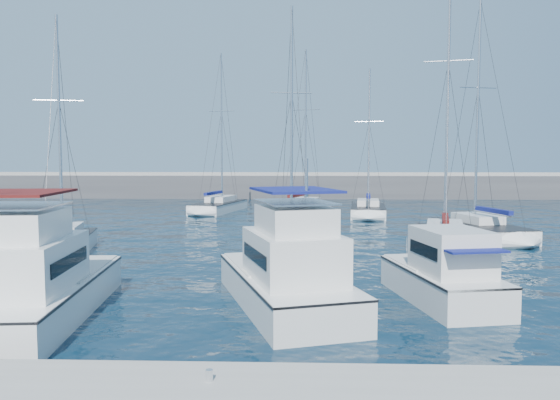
{
  "coord_description": "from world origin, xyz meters",
  "views": [
    {
      "loc": [
        1.88,
        -22.15,
        5.29
      ],
      "look_at": [
        0.84,
        8.05,
        3.0
      ],
      "focal_mm": 35.0,
      "sensor_mm": 36.0,
      "label": 1
    }
  ],
  "objects_px": {
    "sailboat_mid_c": "(293,235)",
    "sailboat_mid_d": "(445,240)",
    "motor_yacht_port_inner": "(32,286)",
    "sailboat_back_a": "(219,206)",
    "motor_yacht_stbd_outer": "(445,277)",
    "motor_yacht_stbd_inner": "(288,277)",
    "sailboat_mid_a": "(60,244)",
    "sailboat_mid_e": "(481,230)",
    "sailboat_back_c": "(368,211)",
    "sailboat_back_b": "(302,209)"
  },
  "relations": [
    {
      "from": "sailboat_back_c",
      "to": "sailboat_mid_c",
      "type": "bearing_deg",
      "value": -105.33
    },
    {
      "from": "motor_yacht_stbd_inner",
      "to": "motor_yacht_stbd_outer",
      "type": "xyz_separation_m",
      "value": [
        5.74,
        0.96,
        -0.19
      ]
    },
    {
      "from": "motor_yacht_port_inner",
      "to": "motor_yacht_stbd_inner",
      "type": "distance_m",
      "value": 8.5
    },
    {
      "from": "motor_yacht_port_inner",
      "to": "sailboat_mid_a",
      "type": "bearing_deg",
      "value": 104.72
    },
    {
      "from": "motor_yacht_port_inner",
      "to": "motor_yacht_stbd_inner",
      "type": "height_order",
      "value": "same"
    },
    {
      "from": "motor_yacht_stbd_inner",
      "to": "sailboat_back_b",
      "type": "relative_size",
      "value": 0.58
    },
    {
      "from": "sailboat_mid_c",
      "to": "sailboat_mid_d",
      "type": "relative_size",
      "value": 0.85
    },
    {
      "from": "motor_yacht_stbd_outer",
      "to": "motor_yacht_stbd_inner",
      "type": "bearing_deg",
      "value": 178.83
    },
    {
      "from": "motor_yacht_stbd_outer",
      "to": "sailboat_mid_c",
      "type": "xyz_separation_m",
      "value": [
        -5.69,
        13.78,
        -0.4
      ]
    },
    {
      "from": "sailboat_mid_a",
      "to": "sailboat_mid_c",
      "type": "bearing_deg",
      "value": 3.05
    },
    {
      "from": "motor_yacht_stbd_outer",
      "to": "sailboat_mid_c",
      "type": "height_order",
      "value": "sailboat_mid_c"
    },
    {
      "from": "sailboat_mid_a",
      "to": "sailboat_back_c",
      "type": "distance_m",
      "value": 28.34
    },
    {
      "from": "sailboat_mid_e",
      "to": "sailboat_back_b",
      "type": "relative_size",
      "value": 1.02
    },
    {
      "from": "sailboat_back_a",
      "to": "sailboat_back_c",
      "type": "distance_m",
      "value": 14.95
    },
    {
      "from": "sailboat_back_c",
      "to": "sailboat_back_b",
      "type": "bearing_deg",
      "value": 175.58
    },
    {
      "from": "motor_yacht_stbd_inner",
      "to": "sailboat_mid_e",
      "type": "relative_size",
      "value": 0.57
    },
    {
      "from": "motor_yacht_port_inner",
      "to": "sailboat_back_a",
      "type": "distance_m",
      "value": 37.09
    },
    {
      "from": "sailboat_back_a",
      "to": "sailboat_mid_e",
      "type": "bearing_deg",
      "value": -28.31
    },
    {
      "from": "motor_yacht_port_inner",
      "to": "motor_yacht_stbd_outer",
      "type": "xyz_separation_m",
      "value": [
        14.07,
        2.69,
        -0.19
      ]
    },
    {
      "from": "sailboat_mid_c",
      "to": "sailboat_back_a",
      "type": "relative_size",
      "value": 0.93
    },
    {
      "from": "motor_yacht_stbd_outer",
      "to": "sailboat_mid_d",
      "type": "relative_size",
      "value": 0.37
    },
    {
      "from": "sailboat_mid_d",
      "to": "sailboat_back_a",
      "type": "relative_size",
      "value": 1.1
    },
    {
      "from": "motor_yacht_stbd_inner",
      "to": "motor_yacht_stbd_outer",
      "type": "distance_m",
      "value": 5.82
    },
    {
      "from": "motor_yacht_stbd_outer",
      "to": "sailboat_mid_e",
      "type": "bearing_deg",
      "value": 57.18
    },
    {
      "from": "motor_yacht_stbd_outer",
      "to": "sailboat_back_a",
      "type": "xyz_separation_m",
      "value": [
        -13.37,
        34.38,
        -0.41
      ]
    },
    {
      "from": "motor_yacht_stbd_inner",
      "to": "sailboat_back_a",
      "type": "height_order",
      "value": "sailboat_back_a"
    },
    {
      "from": "sailboat_back_b",
      "to": "motor_yacht_stbd_outer",
      "type": "bearing_deg",
      "value": -62.05
    },
    {
      "from": "sailboat_mid_e",
      "to": "sailboat_back_c",
      "type": "relative_size",
      "value": 1.16
    },
    {
      "from": "sailboat_mid_a",
      "to": "sailboat_back_c",
      "type": "xyz_separation_m",
      "value": [
        19.81,
        20.26,
        0.0
      ]
    },
    {
      "from": "motor_yacht_port_inner",
      "to": "sailboat_mid_d",
      "type": "distance_m",
      "value": 22.69
    },
    {
      "from": "sailboat_mid_a",
      "to": "sailboat_mid_e",
      "type": "distance_m",
      "value": 26.57
    },
    {
      "from": "sailboat_mid_c",
      "to": "sailboat_back_b",
      "type": "distance_m",
      "value": 17.75
    },
    {
      "from": "motor_yacht_stbd_outer",
      "to": "sailboat_mid_e",
      "type": "distance_m",
      "value": 18.24
    },
    {
      "from": "sailboat_mid_e",
      "to": "sailboat_mid_a",
      "type": "bearing_deg",
      "value": -178.5
    },
    {
      "from": "sailboat_mid_e",
      "to": "sailboat_mid_d",
      "type": "bearing_deg",
      "value": -140.68
    },
    {
      "from": "motor_yacht_stbd_inner",
      "to": "motor_yacht_stbd_outer",
      "type": "height_order",
      "value": "motor_yacht_stbd_inner"
    },
    {
      "from": "motor_yacht_stbd_inner",
      "to": "sailboat_back_a",
      "type": "bearing_deg",
      "value": 84.6
    },
    {
      "from": "sailboat_mid_a",
      "to": "sailboat_back_a",
      "type": "relative_size",
      "value": 0.85
    },
    {
      "from": "motor_yacht_stbd_outer",
      "to": "sailboat_back_a",
      "type": "height_order",
      "value": "sailboat_back_a"
    },
    {
      "from": "sailboat_mid_a",
      "to": "sailboat_back_b",
      "type": "relative_size",
      "value": 0.86
    },
    {
      "from": "sailboat_back_b",
      "to": "sailboat_back_c",
      "type": "distance_m",
      "value": 6.17
    },
    {
      "from": "motor_yacht_stbd_outer",
      "to": "sailboat_back_b",
      "type": "xyz_separation_m",
      "value": [
        -5.02,
        31.52,
        -0.42
      ]
    },
    {
      "from": "sailboat_mid_e",
      "to": "sailboat_back_b",
      "type": "bearing_deg",
      "value": 115.77
    },
    {
      "from": "sailboat_mid_d",
      "to": "sailboat_mid_e",
      "type": "relative_size",
      "value": 1.1
    },
    {
      "from": "sailboat_mid_e",
      "to": "sailboat_back_c",
      "type": "xyz_separation_m",
      "value": [
        -5.86,
        13.43,
        -0.02
      ]
    },
    {
      "from": "sailboat_mid_e",
      "to": "sailboat_back_c",
      "type": "distance_m",
      "value": 14.66
    },
    {
      "from": "sailboat_mid_a",
      "to": "sailboat_mid_e",
      "type": "bearing_deg",
      "value": 2.12
    },
    {
      "from": "sailboat_mid_d",
      "to": "motor_yacht_stbd_inner",
      "type": "bearing_deg",
      "value": -110.2
    },
    {
      "from": "sailboat_mid_d",
      "to": "sailboat_mid_e",
      "type": "bearing_deg",
      "value": 66.99
    },
    {
      "from": "motor_yacht_port_inner",
      "to": "sailboat_mid_a",
      "type": "height_order",
      "value": "sailboat_mid_a"
    }
  ]
}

